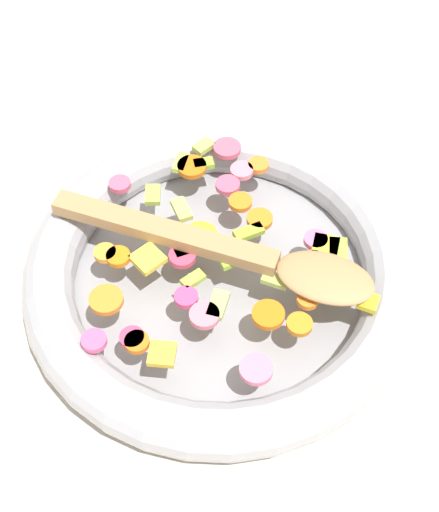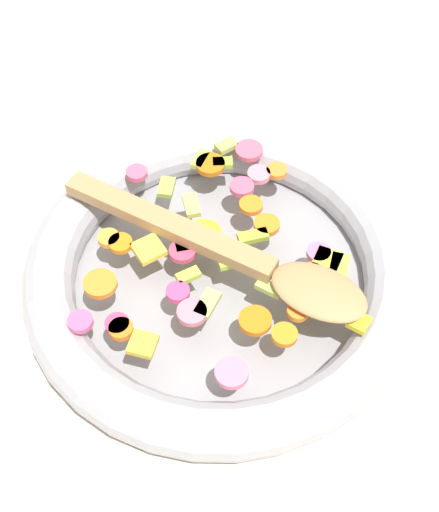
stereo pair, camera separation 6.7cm
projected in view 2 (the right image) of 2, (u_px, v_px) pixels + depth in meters
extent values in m
plane|color=beige|center=(220.00, 286.00, 0.71)|extent=(4.00, 4.00, 0.00)
cylinder|color=gray|center=(220.00, 283.00, 0.71)|extent=(0.33, 0.33, 0.01)
torus|color=#9E9EA5|center=(220.00, 271.00, 0.69)|extent=(0.38, 0.38, 0.05)
cylinder|color=orange|center=(277.00, 171.00, 0.73)|extent=(0.03, 0.03, 0.01)
cylinder|color=orange|center=(204.00, 234.00, 0.68)|extent=(0.05, 0.05, 0.01)
cylinder|color=orange|center=(109.00, 238.00, 0.68)|extent=(0.03, 0.03, 0.01)
cylinder|color=orange|center=(121.00, 329.00, 0.62)|extent=(0.03, 0.03, 0.01)
cylinder|color=orange|center=(312.00, 274.00, 0.65)|extent=(0.03, 0.03, 0.01)
cylinder|color=orange|center=(251.00, 205.00, 0.70)|extent=(0.03, 0.03, 0.01)
cylinder|color=orange|center=(100.00, 284.00, 0.65)|extent=(0.04, 0.04, 0.01)
cylinder|color=orange|center=(255.00, 321.00, 0.62)|extent=(0.04, 0.04, 0.01)
cylinder|color=orange|center=(298.00, 311.00, 0.63)|extent=(0.02, 0.02, 0.01)
cylinder|color=orange|center=(214.00, 165.00, 0.74)|extent=(0.04, 0.04, 0.01)
cylinder|color=orange|center=(267.00, 225.00, 0.69)|extent=(0.04, 0.04, 0.01)
cylinder|color=orange|center=(284.00, 335.00, 0.62)|extent=(0.03, 0.03, 0.01)
cylinder|color=orange|center=(121.00, 243.00, 0.68)|extent=(0.03, 0.03, 0.01)
cube|color=#92BD3D|center=(339.00, 266.00, 0.66)|extent=(0.03, 0.03, 0.01)
cube|color=#95B133|center=(253.00, 236.00, 0.68)|extent=(0.03, 0.02, 0.01)
cube|color=#B3DA51|center=(201.00, 159.00, 0.74)|extent=(0.02, 0.03, 0.01)
cube|color=#8CC336|center=(223.00, 163.00, 0.74)|extent=(0.02, 0.01, 0.01)
cube|color=#8EB145|center=(191.00, 246.00, 0.67)|extent=(0.03, 0.02, 0.01)
cube|color=#9FBE49|center=(167.00, 187.00, 0.72)|extent=(0.02, 0.03, 0.01)
cube|color=#AACA41|center=(188.00, 276.00, 0.65)|extent=(0.02, 0.02, 0.01)
cube|color=#BECF5C|center=(191.00, 205.00, 0.70)|extent=(0.02, 0.03, 0.01)
cube|color=#B7CA55|center=(226.00, 146.00, 0.76)|extent=(0.03, 0.02, 0.01)
cube|color=#AFC763|center=(208.00, 304.00, 0.63)|extent=(0.03, 0.03, 0.01)
cube|color=#A1D23B|center=(227.00, 260.00, 0.66)|extent=(0.02, 0.02, 0.01)
cube|color=#ADC456|center=(269.00, 288.00, 0.64)|extent=(0.03, 0.02, 0.01)
cylinder|color=pink|center=(233.00, 373.00, 0.59)|extent=(0.04, 0.04, 0.01)
cylinder|color=#E45577|center=(137.00, 173.00, 0.73)|extent=(0.03, 0.03, 0.01)
cylinder|color=pink|center=(259.00, 174.00, 0.73)|extent=(0.03, 0.03, 0.01)
cylinder|color=#D83E66|center=(117.00, 324.00, 0.62)|extent=(0.02, 0.02, 0.01)
cylinder|color=#DB3F5E|center=(182.00, 252.00, 0.67)|extent=(0.03, 0.03, 0.01)
cylinder|color=#D15270|center=(242.00, 187.00, 0.72)|extent=(0.03, 0.03, 0.01)
cylinder|color=#DA556E|center=(249.00, 151.00, 0.75)|extent=(0.04, 0.04, 0.01)
cylinder|color=#E27384|center=(192.00, 312.00, 0.63)|extent=(0.04, 0.04, 0.01)
cylinder|color=pink|center=(319.00, 253.00, 0.67)|extent=(0.03, 0.03, 0.01)
cylinder|color=#E65385|center=(80.00, 322.00, 0.62)|extent=(0.03, 0.03, 0.01)
cylinder|color=#E54278|center=(178.00, 292.00, 0.64)|extent=(0.02, 0.02, 0.01)
cube|color=yellow|center=(149.00, 249.00, 0.67)|extent=(0.04, 0.04, 0.01)
cube|color=yellow|center=(359.00, 322.00, 0.62)|extent=(0.02, 0.02, 0.01)
cube|color=yellow|center=(327.00, 260.00, 0.66)|extent=(0.03, 0.03, 0.01)
cube|color=gold|center=(143.00, 344.00, 0.61)|extent=(0.03, 0.03, 0.01)
cube|color=#A87F51|center=(168.00, 225.00, 0.68)|extent=(0.20, 0.14, 0.01)
ellipsoid|color=#A87F51|center=(319.00, 292.00, 0.63)|extent=(0.11, 0.10, 0.01)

